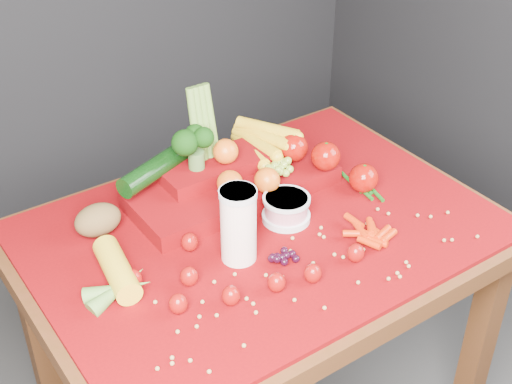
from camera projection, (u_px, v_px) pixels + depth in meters
table at (261, 262)px, 1.73m from camera, size 1.10×0.80×0.75m
red_cloth at (261, 229)px, 1.68m from camera, size 1.05×0.75×0.01m
milk_glass at (238, 223)px, 1.53m from camera, size 0.08×0.08×0.18m
yogurt_bowl at (286, 208)px, 1.68m from camera, size 0.12×0.12×0.06m
strawberry_scatter at (234, 274)px, 1.50m from camera, size 0.48×0.28×0.05m
dark_grape_cluster at (285, 259)px, 1.55m from camera, size 0.06×0.05×0.03m
soybean_scatter at (314, 271)px, 1.53m from camera, size 0.84×0.24×0.01m
corn_ear at (118, 283)px, 1.48m from camera, size 0.21×0.25×0.06m
potato at (98, 220)px, 1.63m from camera, size 0.11×0.08×0.08m
baby_carrot_pile at (373, 229)px, 1.64m from camera, size 0.17×0.17×0.03m
green_bean_pile at (363, 186)px, 1.81m from camera, size 0.14×0.12×0.01m
produce_mound at (238, 171)px, 1.77m from camera, size 0.59×0.37×0.27m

